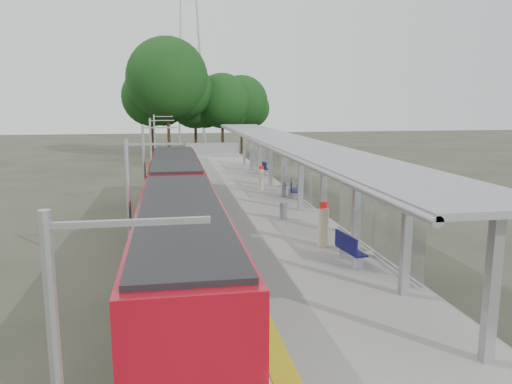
# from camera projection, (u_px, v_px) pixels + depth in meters

# --- Properties ---
(ground) EXTENTS (200.00, 200.00, 0.00)m
(ground) POSITION_uv_depth(u_px,v_px,m) (364.00, 365.00, 12.86)
(ground) COLOR #474438
(ground) RESTS_ON ground
(trackbed) EXTENTS (3.00, 70.00, 0.24)m
(trackbed) POSITION_uv_depth(u_px,v_px,m) (176.00, 208.00, 31.47)
(trackbed) COLOR #59544C
(trackbed) RESTS_ON ground
(platform) EXTENTS (6.00, 50.00, 1.00)m
(platform) POSITION_uv_depth(u_px,v_px,m) (246.00, 199.00, 32.16)
(platform) COLOR gray
(platform) RESTS_ON ground
(tactile_strip) EXTENTS (0.60, 50.00, 0.02)m
(tactile_strip) POSITION_uv_depth(u_px,v_px,m) (206.00, 193.00, 31.64)
(tactile_strip) COLOR yellow
(tactile_strip) RESTS_ON platform
(end_fence) EXTENTS (6.00, 0.10, 1.20)m
(end_fence) POSITION_uv_depth(u_px,v_px,m) (212.00, 148.00, 56.16)
(end_fence) COLOR #9EA0A5
(end_fence) RESTS_ON platform
(train) EXTENTS (2.74, 27.60, 3.62)m
(train) POSITION_uv_depth(u_px,v_px,m) (178.00, 209.00, 21.89)
(train) COLOR black
(train) RESTS_ON ground
(canopy) EXTENTS (3.27, 38.00, 3.66)m
(canopy) POSITION_uv_depth(u_px,v_px,m) (284.00, 147.00, 28.08)
(canopy) COLOR #9EA0A5
(canopy) RESTS_ON platform
(pylon) EXTENTS (8.00, 4.00, 38.00)m
(pylon) POSITION_uv_depth(u_px,v_px,m) (189.00, 24.00, 80.10)
(pylon) COLOR #9EA0A5
(pylon) RESTS_ON ground
(tree_cluster) EXTENTS (18.76, 13.29, 14.27)m
(tree_cluster) POSITION_uv_depth(u_px,v_px,m) (188.00, 92.00, 61.69)
(tree_cluster) COLOR #382316
(tree_cluster) RESTS_ON ground
(catenary_masts) EXTENTS (2.08, 48.16, 5.40)m
(catenary_masts) POSITION_uv_depth(u_px,v_px,m) (146.00, 166.00, 29.71)
(catenary_masts) COLOR #9EA0A5
(catenary_masts) RESTS_ON ground
(bench_near) EXTENTS (0.69, 1.64, 1.09)m
(bench_near) POSITION_uv_depth(u_px,v_px,m) (349.00, 248.00, 17.70)
(bench_near) COLOR #111050
(bench_near) RESTS_ON platform
(bench_mid) EXTENTS (0.80, 1.59, 1.04)m
(bench_mid) POSITION_uv_depth(u_px,v_px,m) (293.00, 189.00, 29.97)
(bench_mid) COLOR #111050
(bench_mid) RESTS_ON platform
(bench_far) EXTENTS (0.75, 1.57, 1.03)m
(bench_far) POSITION_uv_depth(u_px,v_px,m) (264.00, 168.00, 39.73)
(bench_far) COLOR #111050
(bench_far) RESTS_ON platform
(info_pillar_near) EXTENTS (0.41, 0.41, 1.81)m
(info_pillar_near) POSITION_uv_depth(u_px,v_px,m) (323.00, 227.00, 19.81)
(info_pillar_near) COLOR beige
(info_pillar_near) RESTS_ON platform
(info_pillar_far) EXTENTS (0.35, 0.35, 1.57)m
(info_pillar_far) POSITION_uv_depth(u_px,v_px,m) (261.00, 179.00, 32.77)
(info_pillar_far) COLOR beige
(info_pillar_far) RESTS_ON platform
(litter_bin) EXTENTS (0.46, 0.46, 0.80)m
(litter_bin) POSITION_uv_depth(u_px,v_px,m) (283.00, 211.00, 24.57)
(litter_bin) COLOR #9EA0A5
(litter_bin) RESTS_ON platform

